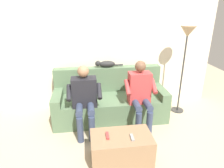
{
  "coord_description": "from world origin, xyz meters",
  "views": [
    {
      "loc": [
        0.43,
        3.23,
        1.99
      ],
      "look_at": [
        0.0,
        0.17,
        0.77
      ],
      "focal_mm": 32.3,
      "sensor_mm": 36.0,
      "label": 1
    }
  ],
  "objects_px": {
    "remote_red": "(107,136)",
    "remote_gray": "(132,137)",
    "cat_on_backrest": "(106,64)",
    "person_left_seated": "(140,92)",
    "coffee_table": "(121,148)",
    "couch": "(110,101)",
    "floor_lamp": "(187,41)",
    "person_right_seated": "(84,96)"
  },
  "relations": [
    {
      "from": "person_left_seated",
      "to": "floor_lamp",
      "type": "height_order",
      "value": "floor_lamp"
    },
    {
      "from": "remote_gray",
      "to": "floor_lamp",
      "type": "bearing_deg",
      "value": 137.25
    },
    {
      "from": "person_right_seated",
      "to": "cat_on_backrest",
      "type": "xyz_separation_m",
      "value": [
        -0.42,
        -0.67,
        0.33
      ]
    },
    {
      "from": "remote_gray",
      "to": "floor_lamp",
      "type": "height_order",
      "value": "floor_lamp"
    },
    {
      "from": "couch",
      "to": "person_right_seated",
      "type": "height_order",
      "value": "person_right_seated"
    },
    {
      "from": "coffee_table",
      "to": "person_left_seated",
      "type": "bearing_deg",
      "value": -119.9
    },
    {
      "from": "remote_red",
      "to": "floor_lamp",
      "type": "bearing_deg",
      "value": -51.28
    },
    {
      "from": "couch",
      "to": "floor_lamp",
      "type": "height_order",
      "value": "floor_lamp"
    },
    {
      "from": "coffee_table",
      "to": "floor_lamp",
      "type": "bearing_deg",
      "value": -138.69
    },
    {
      "from": "remote_red",
      "to": "remote_gray",
      "type": "height_order",
      "value": "same"
    },
    {
      "from": "remote_red",
      "to": "floor_lamp",
      "type": "xyz_separation_m",
      "value": [
        -1.56,
        -1.19,
        0.99
      ]
    },
    {
      "from": "coffee_table",
      "to": "cat_on_backrest",
      "type": "relative_size",
      "value": 1.53
    },
    {
      "from": "remote_red",
      "to": "floor_lamp",
      "type": "relative_size",
      "value": 0.09
    },
    {
      "from": "person_left_seated",
      "to": "person_right_seated",
      "type": "bearing_deg",
      "value": -0.02
    },
    {
      "from": "coffee_table",
      "to": "remote_red",
      "type": "relative_size",
      "value": 5.46
    },
    {
      "from": "person_right_seated",
      "to": "person_left_seated",
      "type": "bearing_deg",
      "value": 179.98
    },
    {
      "from": "person_right_seated",
      "to": "cat_on_backrest",
      "type": "bearing_deg",
      "value": -122.14
    },
    {
      "from": "couch",
      "to": "remote_red",
      "type": "distance_m",
      "value": 1.21
    },
    {
      "from": "person_left_seated",
      "to": "person_right_seated",
      "type": "xyz_separation_m",
      "value": [
        0.92,
        -0.0,
        -0.02
      ]
    },
    {
      "from": "person_left_seated",
      "to": "floor_lamp",
      "type": "bearing_deg",
      "value": -155.86
    },
    {
      "from": "couch",
      "to": "floor_lamp",
      "type": "relative_size",
      "value": 1.22
    },
    {
      "from": "couch",
      "to": "remote_gray",
      "type": "xyz_separation_m",
      "value": [
        -0.13,
        1.28,
        0.1
      ]
    },
    {
      "from": "coffee_table",
      "to": "remote_red",
      "type": "distance_m",
      "value": 0.28
    },
    {
      "from": "person_left_seated",
      "to": "remote_gray",
      "type": "xyz_separation_m",
      "value": [
        0.33,
        0.86,
        -0.24
      ]
    },
    {
      "from": "couch",
      "to": "person_left_seated",
      "type": "relative_size",
      "value": 1.75
    },
    {
      "from": "person_right_seated",
      "to": "floor_lamp",
      "type": "bearing_deg",
      "value": -167.39
    },
    {
      "from": "coffee_table",
      "to": "remote_gray",
      "type": "bearing_deg",
      "value": 153.41
    },
    {
      "from": "person_right_seated",
      "to": "remote_red",
      "type": "distance_m",
      "value": 0.86
    },
    {
      "from": "cat_on_backrest",
      "to": "remote_gray",
      "type": "height_order",
      "value": "cat_on_backrest"
    },
    {
      "from": "coffee_table",
      "to": "person_left_seated",
      "type": "relative_size",
      "value": 0.7
    },
    {
      "from": "cat_on_backrest",
      "to": "person_left_seated",
      "type": "bearing_deg",
      "value": 126.57
    },
    {
      "from": "remote_red",
      "to": "person_left_seated",
      "type": "bearing_deg",
      "value": -38.1
    },
    {
      "from": "couch",
      "to": "coffee_table",
      "type": "relative_size",
      "value": 2.51
    },
    {
      "from": "couch",
      "to": "coffee_table",
      "type": "bearing_deg",
      "value": 90.0
    },
    {
      "from": "couch",
      "to": "coffee_table",
      "type": "distance_m",
      "value": 1.22
    },
    {
      "from": "coffee_table",
      "to": "cat_on_backrest",
      "type": "height_order",
      "value": "cat_on_backrest"
    },
    {
      "from": "remote_gray",
      "to": "floor_lamp",
      "type": "xyz_separation_m",
      "value": [
        -1.25,
        -1.27,
        0.99
      ]
    },
    {
      "from": "coffee_table",
      "to": "person_right_seated",
      "type": "xyz_separation_m",
      "value": [
        0.46,
        -0.8,
        0.43
      ]
    },
    {
      "from": "remote_gray",
      "to": "couch",
      "type": "bearing_deg",
      "value": -172.61
    },
    {
      "from": "remote_red",
      "to": "remote_gray",
      "type": "xyz_separation_m",
      "value": [
        -0.31,
        0.08,
        0.0
      ]
    },
    {
      "from": "coffee_table",
      "to": "person_right_seated",
      "type": "relative_size",
      "value": 0.72
    },
    {
      "from": "person_left_seated",
      "to": "person_right_seated",
      "type": "relative_size",
      "value": 1.04
    }
  ]
}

